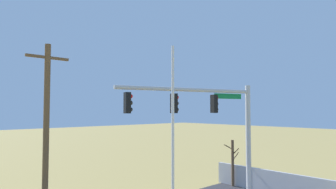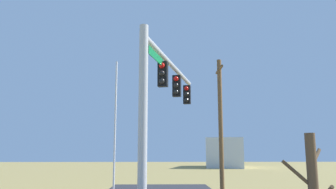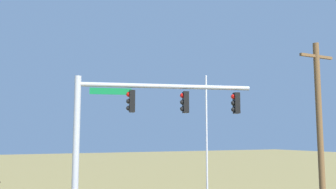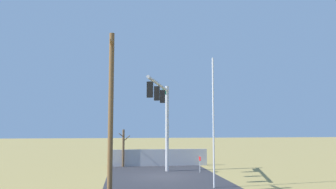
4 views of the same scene
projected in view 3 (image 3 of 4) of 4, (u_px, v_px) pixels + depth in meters
signal_mast at (133, 121)px, 15.85m from camera, size 7.62×2.31×6.82m
flagpole at (207, 144)px, 20.21m from camera, size 0.10×0.10×7.68m
utility_pole at (320, 134)px, 15.88m from camera, size 1.90×0.26×8.39m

